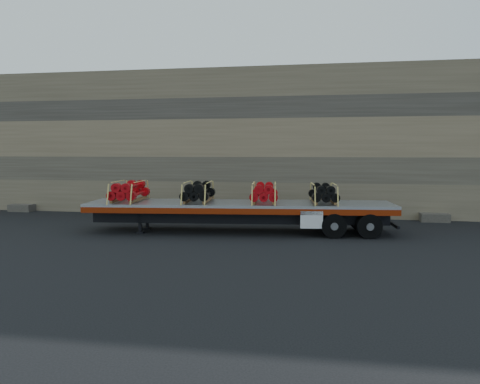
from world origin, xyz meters
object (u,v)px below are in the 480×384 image
Objects in this scene: bundle_midfront at (198,192)px; bundle_midrear at (264,193)px; trailer at (239,217)px; bundle_front at (129,192)px; bundle_rear at (323,194)px.

bundle_midrear is (2.49, 0.26, -0.01)m from bundle_midfront.
bundle_midrear reaches higher than trailer.
bundle_front is at bearing 180.00° from bundle_midfront.
bundle_front is 7.40m from bundle_rear.
bundle_front reaches higher than bundle_rear.
trailer is 5.72× the size of bundle_midrear.
trailer is 5.53× the size of bundle_midfront.
bundle_midfront is at bearing -0.00° from bundle_front.
bundle_front is at bearing 180.00° from trailer.
trailer is at bearing 0.00° from bundle_front.
bundle_front reaches higher than bundle_midrear.
bundle_front is (-4.22, -0.44, 0.95)m from trailer.
bundle_front is 1.09× the size of bundle_rear.
bundle_rear is (7.36, 0.76, -0.03)m from bundle_front.
bundle_rear reaches higher than trailer.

